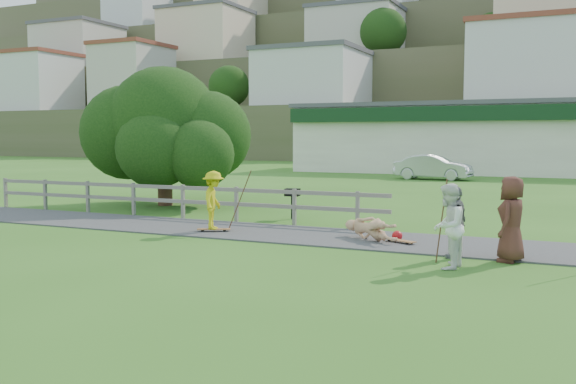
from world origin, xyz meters
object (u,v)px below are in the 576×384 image
at_px(skater_fallen, 371,229).
at_px(tree, 165,155).
at_px(car_silver, 433,167).
at_px(skater_rider, 214,204).
at_px(bbq, 292,204).
at_px(spectator_c, 511,219).
at_px(spectator_b, 456,222).
at_px(spectator_a, 448,226).

xyz_separation_m(skater_fallen, tree, (-9.84, 4.95, 1.62)).
bearing_deg(car_silver, skater_rider, -177.84).
relative_size(tree, bbq, 7.06).
bearing_deg(car_silver, bbq, -176.07).
xyz_separation_m(spectator_c, tree, (-13.35, 6.27, 1.02)).
height_order(skater_rider, car_silver, skater_rider).
height_order(skater_rider, tree, tree).
distance_m(spectator_b, tree, 13.79).
bearing_deg(tree, skater_fallen, -26.70).
height_order(spectator_b, car_silver, spectator_b).
bearing_deg(spectator_c, bbq, -112.57).
relative_size(car_silver, bbq, 4.70).
distance_m(skater_rider, bbq, 3.69).
bearing_deg(tree, spectator_a, -31.60).
relative_size(spectator_c, tree, 0.26).
bearing_deg(car_silver, spectator_a, -163.15).
height_order(skater_fallen, bbq, bbq).
xyz_separation_m(skater_fallen, bbq, (-3.63, 3.21, 0.17)).
height_order(skater_rider, spectator_a, spectator_a).
relative_size(car_silver, tree, 0.67).
xyz_separation_m(spectator_a, spectator_b, (-0.05, 1.23, -0.07)).
distance_m(spectator_c, tree, 14.79).
relative_size(skater_rider, tree, 0.23).
bearing_deg(spectator_b, spectator_a, 12.87).
bearing_deg(car_silver, tree, 165.97).
height_order(spectator_a, spectator_b, spectator_a).
xyz_separation_m(spectator_a, car_silver, (-5.88, 26.67, -0.10)).
distance_m(car_silver, tree, 20.19).
height_order(tree, bbq, tree).
bearing_deg(skater_rider, car_silver, -20.50).
height_order(skater_rider, spectator_b, skater_rider).
relative_size(spectator_c, car_silver, 0.40).
relative_size(skater_rider, spectator_c, 0.88).
bearing_deg(bbq, spectator_b, -46.71).
bearing_deg(spectator_b, car_silver, -156.56).
relative_size(spectator_a, spectator_b, 1.09).
bearing_deg(car_silver, skater_fallen, -167.41).
bearing_deg(bbq, skater_fallen, -50.84).
bearing_deg(bbq, tree, 154.96).
distance_m(spectator_a, spectator_c, 1.68).
distance_m(skater_rider, spectator_b, 6.86).
bearing_deg(spectator_b, bbq, -116.79).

